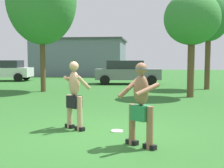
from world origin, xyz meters
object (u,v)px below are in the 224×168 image
(player_in_black, at_px, (75,94))
(frisbee, at_px, (117,131))
(tree_behind_players, at_px, (192,19))
(tree_near_building, at_px, (209,18))
(car_gray_near_post, at_px, (127,72))
(player_with_cap, at_px, (141,101))
(car_white_far_end, at_px, (3,70))
(tree_right_field, at_px, (42,0))

(player_in_black, relative_size, frisbee, 5.69)
(player_in_black, xyz_separation_m, tree_behind_players, (3.62, 6.44, 2.55))
(tree_near_building, bearing_deg, car_gray_near_post, 147.83)
(tree_behind_players, bearing_deg, car_gray_near_post, 116.85)
(frisbee, xyz_separation_m, car_gray_near_post, (-0.68, 13.01, 0.81))
(player_with_cap, distance_m, frisbee, 1.53)
(player_with_cap, bearing_deg, car_white_far_end, 124.55)
(tree_right_field, bearing_deg, car_white_far_end, 129.75)
(car_gray_near_post, bearing_deg, car_white_far_end, 170.19)
(player_with_cap, relative_size, tree_right_field, 0.24)
(car_white_far_end, bearing_deg, tree_right_field, -50.25)
(tree_behind_players, bearing_deg, car_white_far_end, 147.80)
(player_in_black, relative_size, tree_right_field, 0.24)
(car_gray_near_post, relative_size, tree_near_building, 0.84)
(car_white_far_end, distance_m, tree_near_building, 15.33)
(player_with_cap, relative_size, tree_near_building, 0.31)
(car_gray_near_post, distance_m, tree_behind_players, 7.68)
(player_in_black, height_order, frisbee, player_in_black)
(car_white_far_end, height_order, tree_behind_players, tree_behind_players)
(car_white_far_end, xyz_separation_m, tree_near_building, (14.29, -4.60, 3.11))
(player_with_cap, relative_size, player_in_black, 1.00)
(frisbee, height_order, car_white_far_end, car_white_far_end)
(player_in_black, distance_m, frisbee, 1.33)
(tree_right_field, bearing_deg, frisbee, -59.44)
(player_in_black, bearing_deg, tree_right_field, 115.01)
(car_white_far_end, xyz_separation_m, tree_right_field, (5.65, -6.80, 3.83))
(player_in_black, height_order, car_gray_near_post, player_in_black)
(frisbee, xyz_separation_m, car_white_far_end, (-10.31, 14.68, 0.81))
(frisbee, height_order, tree_behind_players, tree_behind_players)
(player_in_black, relative_size, tree_behind_players, 0.36)
(player_in_black, distance_m, car_white_far_end, 17.26)
(car_gray_near_post, xyz_separation_m, tree_near_building, (4.67, -2.94, 3.11))
(car_gray_near_post, distance_m, tree_near_building, 6.33)
(frisbee, xyz_separation_m, tree_right_field, (-4.65, 7.88, 4.65))
(car_white_far_end, bearing_deg, player_in_black, -57.50)
(tree_near_building, bearing_deg, tree_behind_players, -111.65)
(car_gray_near_post, bearing_deg, player_in_black, -91.56)
(car_gray_near_post, bearing_deg, tree_behind_players, -63.15)
(car_gray_near_post, bearing_deg, player_with_cap, -84.94)
(tree_near_building, bearing_deg, frisbee, -111.59)
(frisbee, bearing_deg, tree_near_building, 68.41)
(car_gray_near_post, height_order, car_white_far_end, same)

